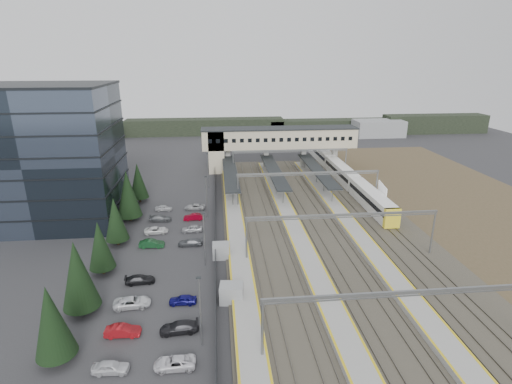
{
  "coord_description": "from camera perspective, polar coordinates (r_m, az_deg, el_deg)",
  "views": [
    {
      "loc": [
        -5.77,
        -59.72,
        28.56
      ],
      "look_at": [
        1.39,
        12.19,
        4.0
      ],
      "focal_mm": 28.0,
      "sensor_mm": 36.0,
      "label": 1
    }
  ],
  "objects": [
    {
      "name": "canopies",
      "position": [
        91.05,
        2.59,
        3.05
      ],
      "size": [
        23.1,
        30.0,
        3.28
      ],
      "color": "black",
      "rests_on": "ground"
    },
    {
      "name": "car_park",
      "position": [
        60.11,
        -12.77,
        -9.47
      ],
      "size": [
        10.44,
        44.43,
        1.28
      ],
      "color": "silver",
      "rests_on": "ground"
    },
    {
      "name": "train",
      "position": [
        98.4,
        12.16,
        2.69
      ],
      "size": [
        2.81,
        58.66,
        3.53
      ],
      "color": "white",
      "rests_on": "ground"
    },
    {
      "name": "gantries",
      "position": [
        68.98,
        9.57,
        -0.59
      ],
      "size": [
        28.4,
        62.28,
        7.17
      ],
      "color": "slate",
      "rests_on": "ground"
    },
    {
      "name": "ground",
      "position": [
        66.45,
        -0.15,
        -6.69
      ],
      "size": [
        220.0,
        220.0,
        0.0
      ],
      "primitive_type": "plane",
      "color": "#2B2B2D",
      "rests_on": "ground"
    },
    {
      "name": "treeline_far",
      "position": [
        156.95,
        5.32,
        9.3
      ],
      "size": [
        170.0,
        19.0,
        7.0
      ],
      "color": "black",
      "rests_on": "ground"
    },
    {
      "name": "relay_cabin_near",
      "position": [
        50.31,
        -3.51,
        -14.23
      ],
      "size": [
        3.06,
        2.38,
        2.37
      ],
      "color": "gray",
      "rests_on": "ground"
    },
    {
      "name": "scrub_east",
      "position": [
        87.07,
        30.49,
        -3.08
      ],
      "size": [
        34.0,
        120.0,
        0.06
      ],
      "color": "#463D27",
      "rests_on": "ground"
    },
    {
      "name": "conifer_row",
      "position": [
        62.82,
        -20.26,
        -4.65
      ],
      "size": [
        4.42,
        49.82,
        9.5
      ],
      "color": "black",
      "rests_on": "ground"
    },
    {
      "name": "fence",
      "position": [
        70.35,
        -5.84,
        -4.4
      ],
      "size": [
        0.08,
        90.0,
        2.0
      ],
      "color": "#26282B",
      "rests_on": "ground"
    },
    {
      "name": "footbridge",
      "position": [
        104.66,
        1.84,
        7.39
      ],
      "size": [
        40.4,
        6.4,
        11.2
      ],
      "color": "#C0B399",
      "rests_on": "ground"
    },
    {
      "name": "relay_cabin_far",
      "position": [
        60.31,
        -5.03,
        -8.36
      ],
      "size": [
        2.5,
        2.09,
        2.27
      ],
      "color": "gray",
      "rests_on": "ground"
    },
    {
      "name": "billboard",
      "position": [
        81.63,
        17.56,
        -0.07
      ],
      "size": [
        0.99,
        5.96,
        5.09
      ],
      "color": "slate",
      "rests_on": "ground"
    },
    {
      "name": "lampposts",
      "position": [
        65.64,
        -7.24,
        -3.04
      ],
      "size": [
        0.5,
        53.25,
        8.07
      ],
      "color": "slate",
      "rests_on": "ground"
    },
    {
      "name": "office_building",
      "position": [
        79.53,
        -27.98,
        4.69
      ],
      "size": [
        24.3,
        18.3,
        24.3
      ],
      "color": "#353F50",
      "rests_on": "ground"
    },
    {
      "name": "rail_corridor",
      "position": [
        72.22,
        6.88,
        -4.42
      ],
      "size": [
        34.0,
        90.0,
        0.92
      ],
      "color": "#3B382E",
      "rests_on": "ground"
    }
  ]
}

